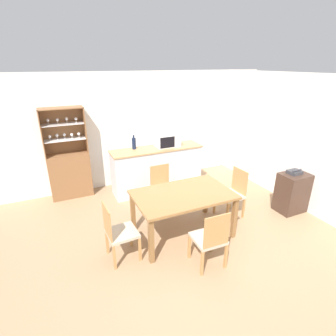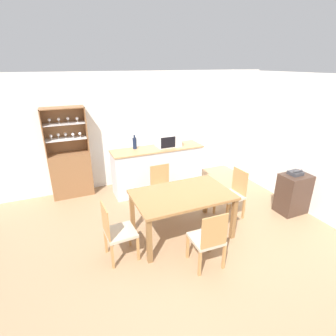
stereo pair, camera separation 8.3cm
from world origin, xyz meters
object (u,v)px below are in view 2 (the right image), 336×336
at_px(display_cabinet, 71,169).
at_px(dining_chair_head_far, 163,190).
at_px(telephone, 296,173).
at_px(microwave, 168,140).
at_px(wine_bottle, 135,143).
at_px(dining_table, 182,198).
at_px(side_cabinet, 293,194).
at_px(dining_chair_head_near, 208,239).
at_px(dining_chair_side_right_far, 232,194).
at_px(dining_chair_side_left_near, 117,232).

bearing_deg(display_cabinet, dining_chair_head_far, -42.49).
bearing_deg(telephone, microwave, 131.86).
height_order(dining_chair_head_far, wine_bottle, wine_bottle).
relative_size(dining_table, side_cabinet, 2.03).
xyz_separation_m(wine_bottle, telephone, (2.47, -2.06, -0.31)).
xyz_separation_m(dining_chair_head_near, dining_chair_side_right_far, (1.11, 0.97, 0.00)).
distance_m(dining_chair_side_right_far, side_cabinet, 1.21).
distance_m(dining_chair_side_left_near, side_cabinet, 3.38).
distance_m(dining_chair_head_near, wine_bottle, 2.79).
relative_size(wine_bottle, side_cabinet, 0.39).
distance_m(dining_table, dining_chair_side_right_far, 1.15).
relative_size(dining_chair_head_near, telephone, 3.84).
distance_m(dining_chair_side_right_far, telephone, 1.25).
bearing_deg(dining_chair_head_near, wine_bottle, 96.35).
height_order(dining_table, dining_chair_head_far, dining_chair_head_far).
height_order(dining_chair_head_near, dining_chair_head_far, same).
xyz_separation_m(dining_chair_side_right_far, side_cabinet, (1.16, -0.35, -0.06)).
bearing_deg(telephone, side_cabinet, -74.42).
xyz_separation_m(dining_chair_head_far, telephone, (2.26, -0.99, 0.36)).
relative_size(dining_chair_head_near, side_cabinet, 1.18).
xyz_separation_m(dining_chair_head_near, telephone, (2.27, 0.64, 0.36)).
height_order(dining_chair_side_right_far, telephone, dining_chair_side_right_far).
bearing_deg(wine_bottle, microwave, -9.09).
relative_size(dining_chair_side_left_near, side_cabinet, 1.18).
bearing_deg(dining_chair_side_right_far, wine_bottle, 34.35).
relative_size(dining_chair_head_far, side_cabinet, 1.18).
bearing_deg(dining_table, telephone, -4.41).
bearing_deg(dining_chair_head_near, display_cabinet, 118.81).
relative_size(dining_chair_side_right_far, wine_bottle, 2.98).
height_order(dining_chair_side_right_far, microwave, microwave).
relative_size(display_cabinet, dining_chair_side_right_far, 2.10).
height_order(wine_bottle, side_cabinet, wine_bottle).
relative_size(display_cabinet, dining_table, 1.22).
bearing_deg(display_cabinet, side_cabinet, -32.51).
bearing_deg(microwave, dining_chair_side_right_far, -70.04).
distance_m(dining_chair_side_right_far, wine_bottle, 2.28).
height_order(dining_chair_head_far, microwave, microwave).
xyz_separation_m(dining_table, dining_chair_head_near, (-0.00, -0.82, -0.23)).
relative_size(display_cabinet, wine_bottle, 6.25).
bearing_deg(dining_table, dining_chair_head_near, -90.12).
distance_m(dining_table, dining_chair_head_near, 0.85).
distance_m(display_cabinet, microwave, 2.18).
xyz_separation_m(dining_chair_head_near, microwave, (0.53, 2.58, 0.68)).
bearing_deg(dining_chair_head_near, dining_chair_side_left_near, 150.94).
bearing_deg(dining_chair_side_left_near, display_cabinet, -172.78).
distance_m(display_cabinet, side_cabinet, 4.53).
bearing_deg(dining_chair_side_left_near, dining_chair_head_far, 128.02).
relative_size(display_cabinet, microwave, 3.67).
relative_size(dining_chair_head_near, wine_bottle, 2.98).
xyz_separation_m(dining_chair_side_right_far, dining_chair_side_left_near, (-2.23, -0.30, 0.00)).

